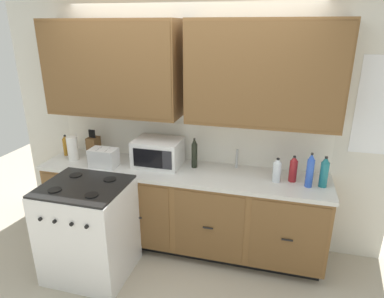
# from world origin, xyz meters

# --- Properties ---
(ground_plane) EXTENTS (8.00, 8.00, 0.00)m
(ground_plane) POSITION_xyz_m (0.00, 0.00, 0.00)
(ground_plane) COLOR #B2A893
(wall_unit) EXTENTS (4.12, 0.40, 2.54)m
(wall_unit) POSITION_xyz_m (0.00, 0.50, 1.66)
(wall_unit) COLOR silver
(wall_unit) RESTS_ON ground_plane
(counter_run) EXTENTS (2.95, 0.64, 0.90)m
(counter_run) POSITION_xyz_m (0.00, 0.30, 0.46)
(counter_run) COLOR black
(counter_run) RESTS_ON ground_plane
(stove_range) EXTENTS (0.76, 0.68, 0.95)m
(stove_range) POSITION_xyz_m (-0.72, -0.33, 0.47)
(stove_range) COLOR white
(stove_range) RESTS_ON ground_plane
(microwave) EXTENTS (0.48, 0.37, 0.28)m
(microwave) POSITION_xyz_m (-0.26, 0.36, 1.04)
(microwave) COLOR white
(microwave) RESTS_ON counter_run
(toaster) EXTENTS (0.28, 0.18, 0.19)m
(toaster) POSITION_xyz_m (-0.80, 0.19, 1.00)
(toaster) COLOR white
(toaster) RESTS_ON counter_run
(knife_block) EXTENTS (0.11, 0.14, 0.31)m
(knife_block) POSITION_xyz_m (-1.05, 0.42, 1.02)
(knife_block) COLOR brown
(knife_block) RESTS_ON counter_run
(sink_faucet) EXTENTS (0.02, 0.02, 0.20)m
(sink_faucet) POSITION_xyz_m (0.54, 0.51, 1.00)
(sink_faucet) COLOR #B2B5BA
(sink_faucet) RESTS_ON counter_run
(paper_towel_roll) EXTENTS (0.12, 0.12, 0.26)m
(paper_towel_roll) POSITION_xyz_m (-1.22, 0.27, 1.03)
(paper_towel_roll) COLOR white
(paper_towel_roll) RESTS_ON counter_run
(bottle_red) EXTENTS (0.07, 0.07, 0.25)m
(bottle_red) POSITION_xyz_m (1.10, 0.32, 1.03)
(bottle_red) COLOR maroon
(bottle_red) RESTS_ON counter_run
(bottle_teal) EXTENTS (0.08, 0.08, 0.29)m
(bottle_teal) POSITION_xyz_m (1.36, 0.28, 1.05)
(bottle_teal) COLOR #1E707A
(bottle_teal) RESTS_ON counter_run
(bottle_dark) EXTENTS (0.06, 0.06, 0.32)m
(bottle_dark) POSITION_xyz_m (0.12, 0.41, 1.06)
(bottle_dark) COLOR black
(bottle_dark) RESTS_ON counter_run
(bottle_amber) EXTENTS (0.07, 0.07, 0.24)m
(bottle_amber) POSITION_xyz_m (-1.37, 0.37, 1.02)
(bottle_amber) COLOR #9E6619
(bottle_amber) RESTS_ON counter_run
(bottle_blue) EXTENTS (0.07, 0.07, 0.33)m
(bottle_blue) POSITION_xyz_m (1.24, 0.24, 1.06)
(bottle_blue) COLOR blue
(bottle_blue) RESTS_ON counter_run
(bottle_clear) EXTENTS (0.08, 0.08, 0.24)m
(bottle_clear) POSITION_xyz_m (0.95, 0.28, 1.02)
(bottle_clear) COLOR silver
(bottle_clear) RESTS_ON counter_run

